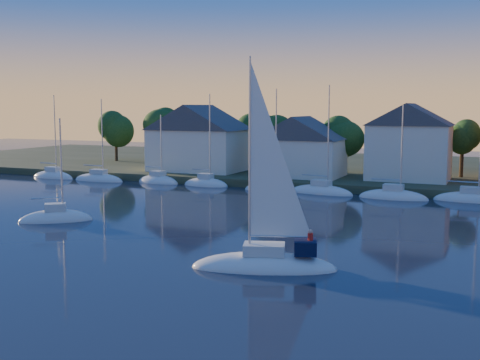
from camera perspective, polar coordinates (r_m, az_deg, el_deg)
The scene contains 10 objects.
ground at distance 29.77m, azimuth -18.48°, elevation -13.75°, with size 260.00×260.00×0.00m, color black.
shoreline_land at distance 97.90m, azimuth 12.32°, elevation 0.73°, with size 160.00×50.00×2.00m, color #2F3921.
wooden_dock at distance 75.63m, azimuth 8.88°, elevation -0.99°, with size 120.00×3.00×1.00m, color brown.
clubhouse_west at distance 88.64m, azimuth -3.94°, elevation 4.09°, with size 13.65×9.45×9.64m.
clubhouse_centre at distance 81.57m, azimuth 5.77°, elevation 3.26°, with size 11.55×8.40×8.08m.
clubhouse_east at distance 80.35m, azimuth 15.78°, elevation 3.60°, with size 10.50×8.40×9.80m.
tree_line at distance 85.25m, azimuth 12.17°, elevation 4.67°, with size 93.40×5.40×8.90m.
moored_fleet at distance 75.23m, azimuth 2.40°, elevation -0.88°, with size 71.50×2.40×12.05m.
hero_sailboat at distance 38.87m, azimuth 2.52°, elevation -7.56°, with size 9.86×5.77×14.56m.
drifting_sailboat_left at distance 57.20m, azimuth -17.06°, elevation -3.67°, with size 6.45×5.72×10.43m.
Camera 1 is at (18.96, -20.48, 10.35)m, focal length 45.00 mm.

